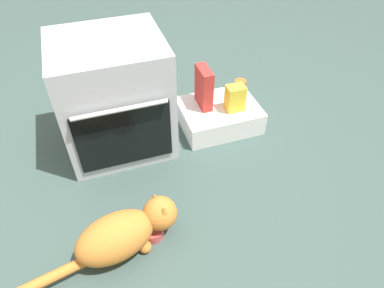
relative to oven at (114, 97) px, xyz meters
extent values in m
plane|color=#384C47|center=(0.02, -0.46, -0.36)|extent=(8.00, 8.00, 0.00)
cube|color=#B7BABF|center=(0.00, 0.00, 0.00)|extent=(0.64, 0.57, 0.73)
cube|color=black|center=(0.00, -0.29, -0.09)|extent=(0.54, 0.01, 0.40)
cylinder|color=silver|center=(0.00, -0.32, 0.13)|extent=(0.51, 0.02, 0.02)
cube|color=white|center=(0.68, -0.05, -0.28)|extent=(0.53, 0.41, 0.16)
cylinder|color=#C64C47|center=(0.02, -0.78, -0.33)|extent=(0.12, 0.12, 0.06)
sphere|color=brown|center=(0.02, -0.78, -0.31)|extent=(0.07, 0.07, 0.07)
ellipsoid|color=#C6752D|center=(-0.16, -0.82, -0.23)|extent=(0.44, 0.32, 0.23)
sphere|color=#C6752D|center=(0.07, -0.76, -0.21)|extent=(0.17, 0.17, 0.17)
cone|color=#C6752D|center=(0.06, -0.72, -0.15)|extent=(0.06, 0.06, 0.08)
cone|color=#C6752D|center=(0.09, -0.81, -0.15)|extent=(0.06, 0.06, 0.08)
cylinder|color=#C6752D|center=(-0.48, -0.90, -0.29)|extent=(0.34, 0.13, 0.06)
sphere|color=#C6752D|center=(-0.06, -0.73, -0.33)|extent=(0.07, 0.07, 0.07)
sphere|color=#C6752D|center=(-0.03, -0.86, -0.33)|extent=(0.07, 0.07, 0.07)
cylinder|color=#D16023|center=(0.85, 0.00, -0.13)|extent=(0.08, 0.08, 0.14)
cube|color=yellow|center=(0.76, -0.11, -0.11)|extent=(0.12, 0.09, 0.18)
cube|color=#B72D28|center=(0.58, 0.00, -0.06)|extent=(0.07, 0.18, 0.28)
camera|label=1|loc=(-0.10, -1.80, 1.23)|focal=32.56mm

